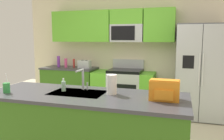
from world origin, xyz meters
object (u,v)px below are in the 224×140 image
bottle_pink (66,63)px  range_oven (124,90)px  toaster (85,64)px  paper_towel_roll (112,84)px  refrigerator (199,72)px  soap_dispenser (64,86)px  sink_faucet (83,78)px  bottle_purple (59,62)px  backpack (164,90)px  drink_cup_green (7,88)px  pepper_mill (74,63)px

bottle_pink → range_oven: bearing=1.6°
range_oven → bottle_pink: (-1.40, -0.04, 0.56)m
toaster → paper_towel_roll: paper_towel_roll is taller
refrigerator → paper_towel_roll: (-1.15, -2.15, 0.09)m
range_oven → paper_towel_roll: paper_towel_roll is taller
range_oven → soap_dispenser: (-0.24, -2.25, 0.53)m
sink_faucet → toaster: bearing=113.1°
range_oven → sink_faucet: (-0.03, -2.13, 0.62)m
soap_dispenser → bottle_purple: bearing=121.4°
refrigerator → paper_towel_roll: refrigerator is taller
bottle_pink → backpack: 3.33m
toaster → drink_cup_green: bearing=-89.2°
bottle_pink → drink_cup_green: drink_cup_green is taller
refrigerator → backpack: size_ratio=5.78×
bottle_purple → sink_faucet: sink_faucet is taller
sink_faucet → paper_towel_roll: sink_faucet is taller
toaster → paper_towel_roll: 2.53m
drink_cup_green → backpack: (1.91, 0.23, 0.05)m
toaster → soap_dispenser: toaster is taller
toaster → sink_faucet: 2.26m
bottle_purple → paper_towel_roll: bearing=-47.7°
toaster → backpack: size_ratio=0.87×
toaster → drink_cup_green: size_ratio=1.15×
sink_faucet → soap_dispenser: (-0.21, -0.12, -0.10)m
toaster → bottle_pink: 0.48m
bottle_purple → backpack: bearing=-40.9°
range_oven → drink_cup_green: bearing=-109.1°
paper_towel_roll → toaster: bearing=121.2°
paper_towel_roll → drink_cup_green: bearing=-165.9°
paper_towel_roll → range_oven: bearing=100.2°
refrigerator → bottle_pink: (-2.95, 0.03, 0.08)m
range_oven → toaster: range_oven is taller
toaster → pepper_mill: pepper_mill is taller
range_oven → drink_cup_green: (-0.88, -2.54, 0.52)m
toaster → bottle_purple: size_ratio=1.07×
toaster → paper_towel_roll: bearing=-58.8°
toaster → soap_dispenser: (0.67, -2.20, -0.02)m
refrigerator → bottle_pink: size_ratio=8.80×
pepper_mill → soap_dispenser: size_ratio=1.19×
sink_faucet → backpack: size_ratio=0.88×
sink_faucet → bottle_purple: bearing=126.8°
range_oven → toaster: (-0.91, -0.05, 0.55)m
paper_towel_roll → backpack: 0.64m
bottle_purple → soap_dispenser: bearing=-58.6°
refrigerator → drink_cup_green: size_ratio=7.57×
pepper_mill → backpack: size_ratio=0.63×
bottle_purple → backpack: 3.47m
drink_cup_green → range_oven: bearing=70.9°
toaster → bottle_pink: bearing=178.3°
range_oven → backpack: size_ratio=4.25×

